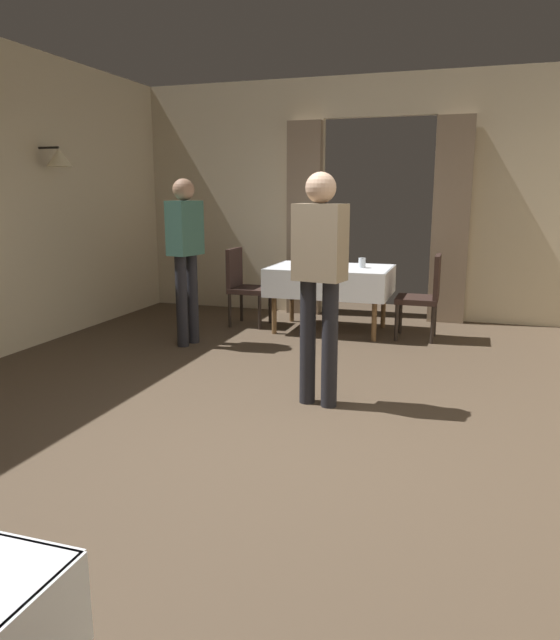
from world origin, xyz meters
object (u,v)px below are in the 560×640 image
object	(u,v)px
glass_mid_a	(317,261)
glass_mid_d	(362,263)
chair_mid_left	(244,283)
person_waiter_by_doorway	(320,270)
glass_mid_c	(296,259)
glass_mid_b	(309,264)
person_diner_standing_aside	(185,248)
dining_table_mid	(331,276)
chair_mid_right	(425,293)

from	to	relation	value
glass_mid_a	glass_mid_d	world-z (taller)	glass_mid_d
chair_mid_left	person_waiter_by_doorway	size ratio (longest dim) A/B	0.54
glass_mid_c	glass_mid_d	xyz separation A→B (m)	(0.85, -0.25, 0.01)
glass_mid_a	chair_mid_left	bearing A→B (deg)	-173.92
glass_mid_c	person_waiter_by_doorway	xyz separation A→B (m)	(0.97, -2.71, 0.22)
glass_mid_b	person_diner_standing_aside	xyz separation A→B (m)	(-1.08, -0.89, 0.23)
dining_table_mid	chair_mid_left	distance (m)	1.08
dining_table_mid	chair_mid_left	xyz separation A→B (m)	(-1.07, -0.01, -0.13)
chair_mid_left	glass_mid_c	xyz separation A→B (m)	(0.58, 0.27, 0.28)
dining_table_mid	glass_mid_b	bearing A→B (deg)	-136.18
chair_mid_left	glass_mid_c	distance (m)	0.70
person_waiter_by_doorway	person_diner_standing_aside	world-z (taller)	same
chair_mid_right	glass_mid_d	world-z (taller)	chair_mid_right
person_diner_standing_aside	glass_mid_c	bearing A→B (deg)	59.53
dining_table_mid	glass_mid_c	distance (m)	0.58
dining_table_mid	person_waiter_by_doorway	xyz separation A→B (m)	(0.47, -2.44, 0.38)
chair_mid_left	chair_mid_right	xyz separation A→B (m)	(2.14, -0.08, 0.00)
glass_mid_c	dining_table_mid	bearing A→B (deg)	-28.16
chair_mid_left	dining_table_mid	bearing A→B (deg)	0.46
glass_mid_b	chair_mid_left	bearing A→B (deg)	167.83
glass_mid_d	chair_mid_right	bearing A→B (deg)	-7.83
chair_mid_left	glass_mid_d	size ratio (longest dim) A/B	8.26
chair_mid_left	glass_mid_a	xyz separation A→B (m)	(0.88, 0.09, 0.28)
person_waiter_by_doorway	glass_mid_b	bearing A→B (deg)	106.79
glass_mid_b	glass_mid_c	size ratio (longest dim) A/B	0.95
dining_table_mid	glass_mid_b	distance (m)	0.32
chair_mid_right	person_diner_standing_aside	bearing A→B (deg)	-156.93
glass_mid_d	person_waiter_by_doorway	world-z (taller)	person_waiter_by_doorway
dining_table_mid	chair_mid_left	size ratio (longest dim) A/B	1.48
chair_mid_right	glass_mid_a	size ratio (longest dim) A/B	9.35
chair_mid_left	person_waiter_by_doorway	bearing A→B (deg)	-57.58
dining_table_mid	chair_mid_right	xyz separation A→B (m)	(1.07, -0.08, -0.13)
glass_mid_c	person_waiter_by_doorway	world-z (taller)	person_waiter_by_doorway
chair_mid_left	person_diner_standing_aside	xyz separation A→B (m)	(-0.21, -1.08, 0.51)
glass_mid_a	dining_table_mid	bearing A→B (deg)	-24.12
glass_mid_a	person_waiter_by_doorway	xyz separation A→B (m)	(0.66, -2.53, 0.22)
glass_mid_c	person_diner_standing_aside	distance (m)	1.58
chair_mid_left	person_diner_standing_aside	distance (m)	1.21
glass_mid_a	glass_mid_d	size ratio (longest dim) A/B	0.88
dining_table_mid	person_waiter_by_doorway	size ratio (longest dim) A/B	0.80
chair_mid_right	glass_mid_d	size ratio (longest dim) A/B	8.26
person_diner_standing_aside	glass_mid_d	bearing A→B (deg)	33.88
glass_mid_b	glass_mid_a	bearing A→B (deg)	87.20
glass_mid_c	glass_mid_d	size ratio (longest dim) A/B	0.88
chair_mid_right	person_waiter_by_doorway	distance (m)	2.49
dining_table_mid	glass_mid_c	xyz separation A→B (m)	(-0.49, 0.26, 0.15)
dining_table_mid	glass_mid_c	bearing A→B (deg)	151.84
dining_table_mid	person_diner_standing_aside	size ratio (longest dim) A/B	0.80
glass_mid_d	person_diner_standing_aside	xyz separation A→B (m)	(-1.64, -1.10, 0.22)
glass_mid_a	glass_mid_b	xyz separation A→B (m)	(-0.01, -0.28, -0.00)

